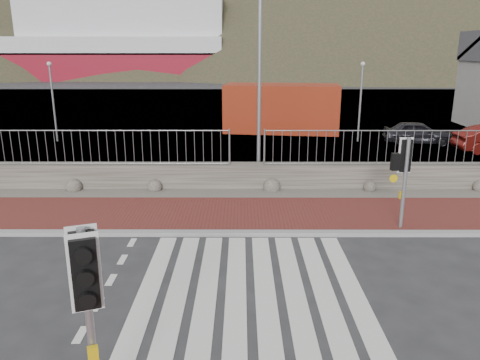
{
  "coord_description": "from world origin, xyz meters",
  "views": [
    {
      "loc": [
        -0.19,
        -8.59,
        4.84
      ],
      "look_at": [
        -0.23,
        3.0,
        1.53
      ],
      "focal_mm": 35.0,
      "sensor_mm": 36.0,
      "label": 1
    }
  ],
  "objects_px": {
    "streetlight": "(263,61)",
    "traffic_signal_near": "(86,284)",
    "traffic_signal_far": "(405,164)",
    "shipping_container": "(281,108)",
    "ferry": "(86,43)",
    "car_a": "(418,133)"
  },
  "relations": [
    {
      "from": "streetlight",
      "to": "traffic_signal_near",
      "type": "bearing_deg",
      "value": -127.3
    },
    {
      "from": "traffic_signal_far",
      "to": "shipping_container",
      "type": "distance_m",
      "value": 15.69
    },
    {
      "from": "traffic_signal_near",
      "to": "traffic_signal_far",
      "type": "distance_m",
      "value": 9.21
    },
    {
      "from": "ferry",
      "to": "traffic_signal_far",
      "type": "bearing_deg",
      "value": -65.93
    },
    {
      "from": "car_a",
      "to": "ferry",
      "type": "bearing_deg",
      "value": 40.18
    },
    {
      "from": "traffic_signal_near",
      "to": "shipping_container",
      "type": "xyz_separation_m",
      "value": [
        4.32,
        22.27,
        -0.59
      ]
    },
    {
      "from": "traffic_signal_near",
      "to": "shipping_container",
      "type": "relative_size",
      "value": 0.41
    },
    {
      "from": "traffic_signal_far",
      "to": "car_a",
      "type": "distance_m",
      "value": 12.89
    },
    {
      "from": "traffic_signal_far",
      "to": "ferry",
      "type": "bearing_deg",
      "value": -72.3
    },
    {
      "from": "traffic_signal_far",
      "to": "car_a",
      "type": "xyz_separation_m",
      "value": [
        4.78,
        11.9,
        -1.28
      ]
    },
    {
      "from": "traffic_signal_far",
      "to": "shipping_container",
      "type": "bearing_deg",
      "value": -89.12
    },
    {
      "from": "traffic_signal_far",
      "to": "traffic_signal_near",
      "type": "bearing_deg",
      "value": 40.51
    },
    {
      "from": "traffic_signal_near",
      "to": "streetlight",
      "type": "xyz_separation_m",
      "value": [
        2.71,
        11.46,
        2.39
      ]
    },
    {
      "from": "ferry",
      "to": "traffic_signal_far",
      "type": "distance_m",
      "value": 70.71
    },
    {
      "from": "ferry",
      "to": "shipping_container",
      "type": "xyz_separation_m",
      "value": [
        26.82,
        -48.93,
        -3.99
      ]
    },
    {
      "from": "ferry",
      "to": "traffic_signal_far",
      "type": "height_order",
      "value": "ferry"
    },
    {
      "from": "streetlight",
      "to": "car_a",
      "type": "relative_size",
      "value": 2.27
    },
    {
      "from": "traffic_signal_far",
      "to": "car_a",
      "type": "height_order",
      "value": "traffic_signal_far"
    },
    {
      "from": "ferry",
      "to": "shipping_container",
      "type": "height_order",
      "value": "ferry"
    },
    {
      "from": "traffic_signal_far",
      "to": "shipping_container",
      "type": "height_order",
      "value": "shipping_container"
    },
    {
      "from": "shipping_container",
      "to": "car_a",
      "type": "height_order",
      "value": "shipping_container"
    },
    {
      "from": "traffic_signal_near",
      "to": "car_a",
      "type": "xyz_separation_m",
      "value": [
        11.07,
        18.62,
        -1.38
      ]
    }
  ]
}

